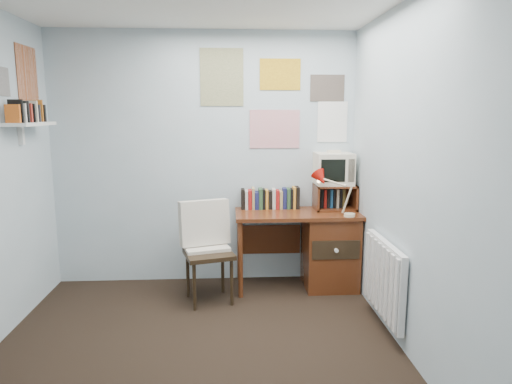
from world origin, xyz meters
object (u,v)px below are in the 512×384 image
(desk_lamp, at_px, (350,197))
(wall_shelf, at_px, (30,124))
(desk_chair, at_px, (209,254))
(radiator, at_px, (384,278))
(desk, at_px, (324,247))
(crt_tv, at_px, (333,167))
(tv_riser, at_px, (335,197))

(desk_lamp, xyz_separation_m, wall_shelf, (-2.76, -0.16, 0.67))
(desk_chair, relative_size, radiator, 1.11)
(desk, xyz_separation_m, crt_tv, (0.10, 0.13, 0.77))
(radiator, height_order, wall_shelf, wall_shelf)
(tv_riser, height_order, crt_tv, crt_tv)
(desk, height_order, tv_riser, tv_riser)
(desk, relative_size, desk_chair, 1.35)
(crt_tv, bearing_deg, desk_chair, -161.33)
(radiator, bearing_deg, wall_shelf, 169.11)
(desk, distance_m, radiator, 0.97)
(desk, relative_size, radiator, 1.50)
(desk_chair, distance_m, crt_tv, 1.49)
(desk_chair, distance_m, tv_riser, 1.38)
(desk_lamp, bearing_deg, radiator, -87.08)
(desk_lamp, bearing_deg, desk, 124.78)
(desk, relative_size, wall_shelf, 1.94)
(desk, height_order, desk_chair, desk_chair)
(tv_riser, distance_m, radiator, 1.15)
(desk_chair, bearing_deg, wall_shelf, 167.62)
(tv_riser, distance_m, wall_shelf, 2.83)
(tv_riser, relative_size, crt_tv, 1.12)
(desk_chair, height_order, radiator, desk_chair)
(desk_chair, relative_size, wall_shelf, 1.44)
(crt_tv, height_order, radiator, crt_tv)
(desk, bearing_deg, radiator, -72.76)
(desk_lamp, bearing_deg, desk_chair, 178.36)
(desk_chair, bearing_deg, desk, -0.14)
(desk_lamp, xyz_separation_m, crt_tv, (-0.08, 0.35, 0.23))
(desk_chair, xyz_separation_m, radiator, (1.41, -0.62, -0.03))
(tv_riser, bearing_deg, radiator, -80.72)
(tv_riser, bearing_deg, desk_lamp, -78.58)
(wall_shelf, bearing_deg, radiator, -10.89)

